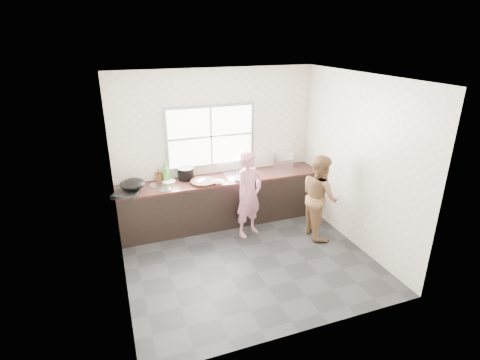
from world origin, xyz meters
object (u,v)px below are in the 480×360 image
object	(u,v)px
black_pot	(186,174)
bottle_brown_tall	(159,176)
woman	(249,197)
pot_lid_left	(164,189)
plate_food	(169,181)
wok	(132,184)
cutting_board	(203,182)
bowl_mince	(217,182)
pot_lid_right	(157,185)
bottle_green	(166,172)
bowl_held	(239,179)
glass_jar	(180,177)
bowl_crabs	(248,176)
person_side	(319,196)
dish_rack	(280,158)
bottle_brown_short	(192,174)
burner	(126,194)

from	to	relation	value
black_pot	bottle_brown_tall	bearing A→B (deg)	174.02
woman	bottle_brown_tall	xyz separation A→B (m)	(-1.35, 0.78, 0.27)
black_pot	pot_lid_left	distance (m)	0.56
plate_food	wok	distance (m)	0.66
cutting_board	woman	bearing A→B (deg)	-34.48
bowl_mince	pot_lid_right	distance (m)	1.01
black_pot	bottle_green	bearing A→B (deg)	172.67
bowl_mince	bowl_held	size ratio (longest dim) A/B	1.03
bowl_held	bottle_green	world-z (taller)	bottle_green
black_pot	glass_jar	world-z (taller)	black_pot
pot_lid_right	cutting_board	bearing A→B (deg)	-11.37
bowl_crabs	pot_lid_right	bearing A→B (deg)	172.62
glass_jar	wok	xyz separation A→B (m)	(-0.81, -0.27, 0.08)
woman	glass_jar	bearing A→B (deg)	119.05
woman	person_side	distance (m)	1.17
bowl_mince	woman	bearing A→B (deg)	-38.07
black_pot	bottle_brown_tall	xyz separation A→B (m)	(-0.46, 0.05, -0.00)
cutting_board	glass_jar	xyz separation A→B (m)	(-0.33, 0.28, 0.03)
woman	bowl_held	world-z (taller)	woman
black_pot	dish_rack	bearing A→B (deg)	1.51
bottle_green	bottle_brown_short	xyz separation A→B (m)	(0.44, -0.04, -0.08)
woman	cutting_board	xyz separation A→B (m)	(-0.66, 0.45, 0.20)
woman	pot_lid_left	distance (m)	1.40
cutting_board	plate_food	world-z (taller)	cutting_board
black_pot	bottle_brown_short	bearing A→B (deg)	1.47
bowl_crabs	bowl_held	bearing A→B (deg)	-161.57
plate_food	bottle_brown_short	xyz separation A→B (m)	(0.41, 0.04, 0.08)
cutting_board	bottle_green	world-z (taller)	bottle_green
person_side	plate_food	bearing A→B (deg)	69.33
burner	pot_lid_left	size ratio (longest dim) A/B	1.59
glass_jar	pot_lid_right	distance (m)	0.44
bowl_crabs	plate_food	world-z (taller)	bowl_crabs
woman	wok	size ratio (longest dim) A/B	3.39
pot_lid_right	plate_food	bearing A→B (deg)	23.92
person_side	pot_lid_left	xyz separation A→B (m)	(-2.42, 0.82, 0.16)
woman	bowl_held	size ratio (longest dim) A/B	7.28
person_side	pot_lid_left	world-z (taller)	person_side
bottle_brown_tall	dish_rack	xyz separation A→B (m)	(2.29, 0.00, 0.06)
bowl_mince	pot_lid_right	size ratio (longest dim) A/B	0.74
cutting_board	wok	world-z (taller)	wok
pot_lid_left	bowl_mince	bearing A→B (deg)	-3.39
bowl_crabs	black_pot	xyz separation A→B (m)	(-1.02, 0.33, 0.07)
bowl_held	pot_lid_right	xyz separation A→B (m)	(-1.36, 0.26, -0.02)
plate_food	dish_rack	xyz separation A→B (m)	(2.14, 0.08, 0.14)
plate_food	wok	world-z (taller)	wok
bowl_mince	bottle_brown_short	world-z (taller)	bottle_brown_short
burner	pot_lid_right	xyz separation A→B (m)	(0.51, 0.24, -0.02)
woman	bottle_brown_tall	world-z (taller)	woman
woman	burner	size ratio (longest dim) A/B	3.72
glass_jar	wok	bearing A→B (deg)	-161.71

